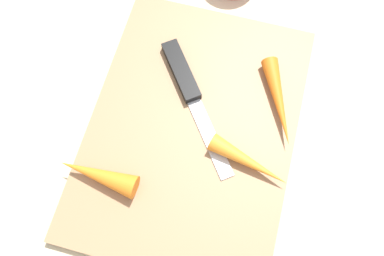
{
  "coord_description": "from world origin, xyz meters",
  "views": [
    {
      "loc": [
        0.16,
        0.04,
        0.49
      ],
      "look_at": [
        0.0,
        0.0,
        0.01
      ],
      "focal_mm": 37.02,
      "sensor_mm": 36.0,
      "label": 1
    }
  ],
  "objects_px": {
    "knife": "(185,79)",
    "carrot_longest": "(279,101)",
    "carrot_shortest": "(98,175)",
    "carrot_medium": "(249,162)",
    "cutting_board": "(192,130)"
  },
  "relations": [
    {
      "from": "cutting_board",
      "to": "carrot_shortest",
      "type": "xyz_separation_m",
      "value": [
        0.09,
        -0.09,
        0.02
      ]
    },
    {
      "from": "knife",
      "to": "carrot_longest",
      "type": "relative_size",
      "value": 1.45
    },
    {
      "from": "knife",
      "to": "carrot_medium",
      "type": "bearing_deg",
      "value": 12.35
    },
    {
      "from": "cutting_board",
      "to": "carrot_shortest",
      "type": "height_order",
      "value": "carrot_shortest"
    },
    {
      "from": "knife",
      "to": "carrot_shortest",
      "type": "distance_m",
      "value": 0.17
    },
    {
      "from": "carrot_shortest",
      "to": "carrot_medium",
      "type": "distance_m",
      "value": 0.18
    },
    {
      "from": "carrot_shortest",
      "to": "carrot_medium",
      "type": "relative_size",
      "value": 0.93
    },
    {
      "from": "carrot_shortest",
      "to": "cutting_board",
      "type": "bearing_deg",
      "value": -131.62
    },
    {
      "from": "knife",
      "to": "carrot_longest",
      "type": "distance_m",
      "value": 0.13
    },
    {
      "from": "cutting_board",
      "to": "knife",
      "type": "relative_size",
      "value": 2.1
    },
    {
      "from": "carrot_shortest",
      "to": "carrot_longest",
      "type": "relative_size",
      "value": 0.82
    },
    {
      "from": "knife",
      "to": "carrot_medium",
      "type": "distance_m",
      "value": 0.14
    },
    {
      "from": "carrot_medium",
      "to": "knife",
      "type": "bearing_deg",
      "value": 155.08
    },
    {
      "from": "cutting_board",
      "to": "knife",
      "type": "distance_m",
      "value": 0.07
    },
    {
      "from": "carrot_medium",
      "to": "carrot_longest",
      "type": "distance_m",
      "value": 0.09
    }
  ]
}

